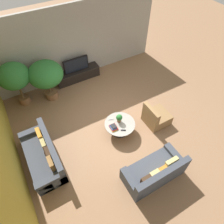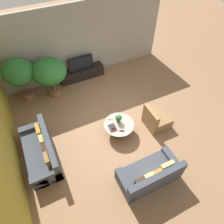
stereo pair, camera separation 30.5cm
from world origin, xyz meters
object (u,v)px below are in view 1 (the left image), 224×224
object	(u,v)px
television	(76,65)
coffee_table	(120,126)
potted_plant_tabletop	(119,118)
media_console	(78,75)
couch_near_entry	(154,172)
potted_palm_tall	(14,77)
potted_palm_corner	(46,75)
couch_by_wall	(44,156)
armchair_wicker	(156,117)

from	to	relation	value
television	coffee_table	distance (m)	3.34
coffee_table	potted_plant_tabletop	size ratio (longest dim) A/B	3.28
media_console	television	world-z (taller)	television
coffee_table	media_console	bearing A→B (deg)	92.13
couch_near_entry	potted_palm_tall	world-z (taller)	potted_palm_tall
coffee_table	potted_palm_corner	xyz separation A→B (m)	(-1.47, 2.77, 0.81)
couch_by_wall	potted_palm_corner	distance (m)	2.92
coffee_table	couch_near_entry	size ratio (longest dim) A/B	0.58
coffee_table	armchair_wicker	distance (m)	1.34
potted_plant_tabletop	television	bearing A→B (deg)	92.65
media_console	couch_near_entry	size ratio (longest dim) A/B	1.10
media_console	coffee_table	distance (m)	3.31
couch_by_wall	potted_plant_tabletop	world-z (taller)	couch_by_wall
couch_near_entry	potted_palm_corner	distance (m)	4.94
television	potted_palm_tall	size ratio (longest dim) A/B	0.60
couch_by_wall	couch_near_entry	bearing A→B (deg)	51.38
media_console	potted_palm_tall	bearing A→B (deg)	-172.38
media_console	coffee_table	size ratio (longest dim) A/B	1.89
television	potted_palm_tall	xyz separation A→B (m)	(-2.35, -0.31, 0.52)
television	potted_palm_corner	xyz separation A→B (m)	(-1.35, -0.54, 0.37)
armchair_wicker	potted_palm_tall	distance (m)	5.10
media_console	potted_plant_tabletop	world-z (taller)	potted_plant_tabletop
couch_near_entry	potted_palm_tall	xyz separation A→B (m)	(-2.50, 4.86, 0.97)
media_console	potted_plant_tabletop	bearing A→B (deg)	-87.35
coffee_table	couch_near_entry	xyz separation A→B (m)	(0.02, -1.87, -0.02)
television	armchair_wicker	xyz separation A→B (m)	(1.43, -3.59, -0.47)
couch_by_wall	potted_palm_tall	bearing A→B (deg)	178.45
media_console	armchair_wicker	world-z (taller)	armchair_wicker
media_console	potted_plant_tabletop	xyz separation A→B (m)	(0.15, -3.21, 0.38)
coffee_table	potted_palm_corner	world-z (taller)	potted_palm_corner
coffee_table	armchair_wicker	xyz separation A→B (m)	(1.31, -0.28, -0.03)
armchair_wicker	potted_palm_corner	size ratio (longest dim) A/B	0.53
couch_near_entry	potted_palm_tall	bearing A→B (deg)	-62.79
potted_palm_tall	couch_by_wall	bearing A→B (deg)	-91.55
media_console	coffee_table	bearing A→B (deg)	-87.87
couch_near_entry	potted_palm_corner	world-z (taller)	potted_palm_corner
couch_by_wall	potted_plant_tabletop	xyz separation A→B (m)	(2.58, -0.09, 0.32)
couch_near_entry	potted_palm_corner	size ratio (longest dim) A/B	1.08
armchair_wicker	coffee_table	bearing A→B (deg)	78.01
coffee_table	armchair_wicker	world-z (taller)	armchair_wicker
television	potted_plant_tabletop	distance (m)	3.22
coffee_table	armchair_wicker	bearing A→B (deg)	-11.99
armchair_wicker	potted_plant_tabletop	bearing A→B (deg)	73.81
potted_palm_tall	potted_plant_tabletop	bearing A→B (deg)	-49.20
couch_near_entry	potted_plant_tabletop	size ratio (longest dim) A/B	5.62
television	potted_plant_tabletop	size ratio (longest dim) A/B	3.42
television	potted_palm_corner	distance (m)	1.50
media_console	potted_palm_corner	xyz separation A→B (m)	(-1.35, -0.54, 0.88)
couch_by_wall	potted_palm_corner	bearing A→B (deg)	157.22
television	couch_near_entry	size ratio (longest dim) A/B	0.61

